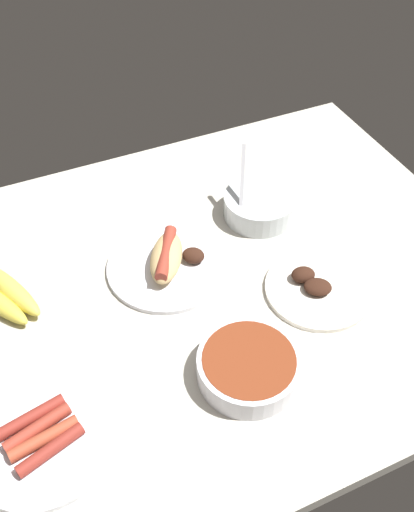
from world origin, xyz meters
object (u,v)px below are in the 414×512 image
Objects in this scene: plate_hotdog_assembled at (168,262)px; bowl_coleslaw at (259,205)px; banana_bunch at (3,294)px; plate_grilled_meat at (317,288)px; bowl_chili at (249,366)px; plate_sausages at (42,437)px.

bowl_coleslaw is at bearing -164.03° from plate_hotdog_assembled.
plate_hotdog_assembled is at bearing 171.08° from banana_bunch.
bowl_coleslaw reaches higher than banana_bunch.
plate_hotdog_assembled is 31.17cm from banana_bunch.
plate_grilled_meat is at bearing 144.23° from plate_hotdog_assembled.
plate_hotdog_assembled is 1.38× the size of bowl_chili.
bowl_coleslaw is at bearing -177.99° from banana_bunch.
plate_grilled_meat is at bearing 158.16° from banana_bunch.
plate_hotdog_assembled is at bearing -35.77° from plate_grilled_meat.
bowl_chili is 0.85× the size of plate_grilled_meat.
plate_hotdog_assembled is (23.57, 6.75, -1.03)cm from bowl_coleslaw.
plate_hotdog_assembled is 1.03× the size of plate_sausages.
plate_hotdog_assembled reaches higher than plate_grilled_meat.
plate_sausages is at bearing 30.77° from bowl_coleslaw.
bowl_chili reaches higher than plate_grilled_meat.
bowl_chili is 0.75× the size of plate_sausages.
bowl_chili is at bearing 175.64° from plate_sausages.
plate_grilled_meat is (-20.26, -11.31, -1.78)cm from bowl_chili.
plate_sausages is (54.27, 8.72, 0.06)cm from plate_grilled_meat.
bowl_coleslaw reaches higher than plate_sausages.
banana_bunch is (30.80, -4.84, -0.01)cm from plate_hotdog_assembled.
bowl_chili reaches higher than banana_bunch.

